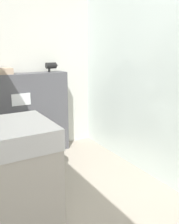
{
  "coord_description": "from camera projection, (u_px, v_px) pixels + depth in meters",
  "views": [
    {
      "loc": [
        -1.21,
        -0.84,
        1.33
      ],
      "look_at": [
        0.08,
        1.35,
        0.67
      ],
      "focal_mm": 40.0,
      "sensor_mm": 36.0,
      "label": 1
    }
  ],
  "objects": [
    {
      "name": "spare_toilet_roll",
      "position": [
        59.0,
        160.0,
        2.94
      ],
      "size": [
        0.09,
        0.09,
        0.09
      ],
      "color": "white",
      "rests_on": "ground_plane"
    },
    {
      "name": "toilet",
      "position": [
        38.0,
        145.0,
        2.63
      ],
      "size": [
        0.38,
        0.56,
        0.52
      ],
      "color": "white",
      "rests_on": "ground_plane"
    },
    {
      "name": "folded_towel",
      "position": [
        0.0,
        71.0,
        2.83
      ],
      "size": [
        0.26,
        0.15,
        0.07
      ],
      "color": "tan",
      "rests_on": "partition_panel"
    },
    {
      "name": "wall_back",
      "position": [
        47.0,
        54.0,
        3.21
      ],
      "size": [
        8.0,
        0.06,
        2.5
      ],
      "color": "silver",
      "rests_on": "ground_plane"
    },
    {
      "name": "partition_panel",
      "position": [
        20.0,
        116.0,
        3.04
      ],
      "size": [
        1.2,
        0.21,
        1.03
      ],
      "color": "#4C4C51",
      "rests_on": "ground_plane"
    },
    {
      "name": "hair_drier",
      "position": [
        52.0,
        66.0,
        3.11
      ],
      "size": [
        0.16,
        0.08,
        0.12
      ],
      "color": "black",
      "rests_on": "partition_panel"
    },
    {
      "name": "sink_vanity",
      "position": [
        7.0,
        197.0,
        1.5
      ],
      "size": [
        0.56,
        0.48,
        1.05
      ],
      "color": "beige",
      "rests_on": "ground_plane"
    },
    {
      "name": "shower_glass",
      "position": [
        137.0,
        81.0,
        2.67
      ],
      "size": [
        0.04,
        2.1,
        1.96
      ],
      "color": "silver",
      "rests_on": "ground_plane"
    }
  ]
}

